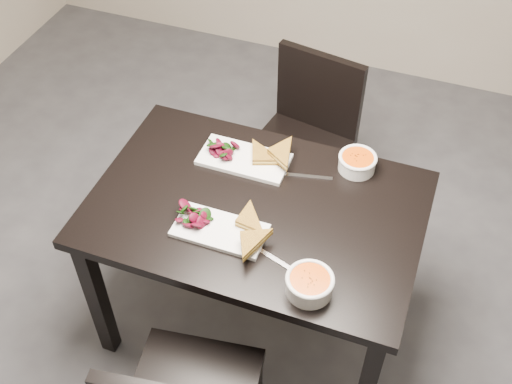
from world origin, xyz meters
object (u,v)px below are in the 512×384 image
plate_far (244,159)px  soup_bowl_near (310,283)px  table (256,223)px  chair_far (306,132)px  plate_near (220,230)px  soup_bowl_far (357,162)px

plate_far → soup_bowl_near: bearing=-50.2°
table → soup_bowl_near: 0.43m
chair_far → plate_far: (-0.10, -0.54, 0.27)m
table → plate_near: 0.21m
plate_far → table: bearing=-58.7°
chair_far → plate_near: chair_far is taller
plate_near → soup_bowl_far: (0.37, 0.47, 0.03)m
plate_far → plate_near: bearing=-82.4°
table → soup_bowl_far: 0.45m
plate_near → plate_far: size_ratio=0.93×
table → chair_far: chair_far is taller
soup_bowl_near → plate_near: bearing=160.4°
plate_near → plate_far: (-0.05, 0.36, 0.00)m
table → plate_near: plate_near is taller
plate_near → soup_bowl_far: 0.60m
chair_far → soup_bowl_far: (0.32, -0.44, 0.30)m
soup_bowl_near → plate_far: soup_bowl_near is taller
chair_far → soup_bowl_far: chair_far is taller
soup_bowl_near → chair_far: bearing=106.6°
table → soup_bowl_near: size_ratio=7.64×
plate_near → soup_bowl_far: size_ratio=2.20×
soup_bowl_far → plate_near: bearing=-128.2°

